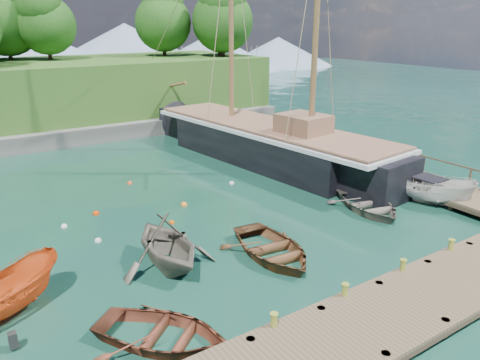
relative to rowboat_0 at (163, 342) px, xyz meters
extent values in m
plane|color=#123927|center=(6.83, 3.22, 0.00)|extent=(160.00, 160.00, 0.00)
cube|color=brown|center=(8.83, -3.28, 0.54)|extent=(20.00, 3.20, 0.12)
cube|color=#31251B|center=(8.83, -3.28, 0.38)|extent=(20.00, 3.20, 0.20)
cube|color=brown|center=(18.33, 10.22, 0.54)|extent=(3.20, 24.00, 0.12)
cube|color=#31251B|center=(18.33, 10.22, 0.38)|extent=(3.20, 24.00, 0.20)
cylinder|color=#31251B|center=(17.03, 21.92, 0.05)|extent=(0.28, 0.28, 1.10)
cylinder|color=#31251B|center=(19.63, 21.92, 0.05)|extent=(0.28, 0.28, 1.10)
cylinder|color=olive|center=(2.83, -1.88, 0.00)|extent=(0.26, 0.26, 0.45)
cylinder|color=olive|center=(5.83, -1.88, 0.00)|extent=(0.26, 0.26, 0.45)
cylinder|color=olive|center=(8.83, -1.88, 0.00)|extent=(0.26, 0.26, 0.45)
cylinder|color=olive|center=(11.83, -1.88, 0.00)|extent=(0.26, 0.26, 0.45)
imported|color=brown|center=(0.00, 0.00, 0.00)|extent=(5.14, 5.31, 0.90)
imported|color=#6C6557|center=(2.18, 4.19, 0.00)|extent=(3.95, 4.54, 2.34)
imported|color=brown|center=(6.14, 2.53, 0.00)|extent=(3.91, 5.11, 0.99)
imported|color=#625A52|center=(13.35, 3.75, 0.00)|extent=(4.30, 5.21, 0.94)
imported|color=#D84E17|center=(-3.74, 4.15, 0.00)|extent=(4.67, 3.62, 1.71)
imported|color=silver|center=(16.83, 2.75, 0.00)|extent=(3.25, 5.15, 1.86)
cube|color=black|center=(14.44, 13.95, 0.79)|extent=(6.57, 15.74, 3.18)
cube|color=black|center=(13.39, 23.73, 0.79)|extent=(3.23, 5.07, 2.86)
cube|color=black|center=(15.37, 5.25, 0.79)|extent=(3.88, 4.28, 3.02)
cube|color=silver|center=(14.44, 13.95, 2.33)|extent=(7.13, 20.53, 0.25)
cube|color=brown|center=(14.44, 13.95, 2.58)|extent=(6.64, 20.05, 0.12)
cube|color=brown|center=(14.79, 10.69, 3.18)|extent=(2.79, 3.25, 1.20)
cylinder|color=brown|center=(13.01, 27.30, 3.78)|extent=(0.97, 6.88, 1.69)
cylinder|color=brown|center=(14.86, 10.04, 10.35)|extent=(0.36, 0.36, 15.54)
sphere|color=silver|center=(0.53, 7.98, 0.00)|extent=(0.31, 0.31, 0.31)
sphere|color=#D14F00|center=(4.16, 7.97, 0.00)|extent=(0.28, 0.28, 0.28)
sphere|color=orange|center=(5.72, 9.71, 0.00)|extent=(0.36, 0.36, 0.36)
sphere|color=silver|center=(9.73, 11.23, 0.00)|extent=(0.31, 0.31, 0.31)
sphere|color=#D73700|center=(1.43, 11.12, 0.00)|extent=(0.35, 0.35, 0.35)
sphere|color=#DD491F|center=(4.60, 14.67, 0.00)|extent=(0.31, 0.31, 0.31)
sphere|color=silver|center=(-0.33, 10.39, 0.00)|extent=(0.32, 0.32, 0.32)
cylinder|color=#382616|center=(20.73, 29.87, 6.70)|extent=(0.36, 0.36, 1.40)
sphere|color=#134416|center=(20.73, 29.87, 9.30)|extent=(6.00, 6.00, 6.00)
cylinder|color=#382616|center=(5.22, 34.43, 6.70)|extent=(0.36, 0.36, 1.40)
sphere|color=#134416|center=(5.22, 34.43, 9.00)|extent=(5.13, 5.13, 5.13)
cylinder|color=#382616|center=(2.25, 36.57, 6.70)|extent=(0.36, 0.36, 1.40)
sphere|color=#134416|center=(2.25, 36.57, 9.32)|extent=(6.05, 6.05, 6.05)
cylinder|color=#382616|center=(20.91, 30.87, 6.70)|extent=(0.36, 0.36, 1.40)
sphere|color=#134416|center=(20.91, 30.87, 8.87)|extent=(4.77, 4.77, 4.77)
cylinder|color=#382616|center=(16.10, 33.61, 6.70)|extent=(0.36, 0.36, 1.40)
sphere|color=#134416|center=(16.10, 33.61, 9.14)|extent=(5.55, 5.55, 5.55)
cone|color=#728CA5|center=(26.83, 73.22, 4.50)|extent=(36.00, 36.00, 9.00)
cone|color=#728CA5|center=(44.83, 73.22, 3.50)|extent=(28.00, 28.00, 7.00)
cone|color=#728CA5|center=(11.83, 73.22, 4.00)|extent=(32.00, 32.00, 8.00)
cone|color=#728CA5|center=(61.83, 73.22, 3.00)|extent=(24.00, 24.00, 6.00)
camera|label=1|loc=(-4.67, -11.26, 9.35)|focal=35.00mm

